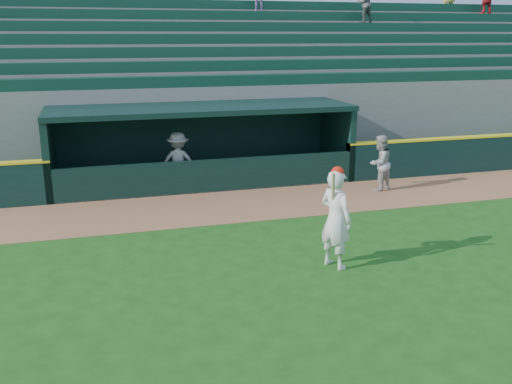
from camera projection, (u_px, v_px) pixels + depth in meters
ground at (279, 276)px, 11.23m from camera, size 120.00×120.00×0.00m
warning_track at (223, 207)px, 15.77m from camera, size 40.00×3.00×0.01m
dugout_player_front at (380, 163)px, 17.23m from camera, size 1.03×0.95×1.70m
dugout_player_inside at (178, 162)px, 17.23m from camera, size 1.26×0.87×1.78m
dugout at (201, 139)px, 18.28m from camera, size 9.40×2.80×2.46m
stands at (178, 93)px, 22.24m from camera, size 34.50×6.25×7.52m
batter_at_plate at (336, 218)px, 11.44m from camera, size 0.77×0.90×2.12m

